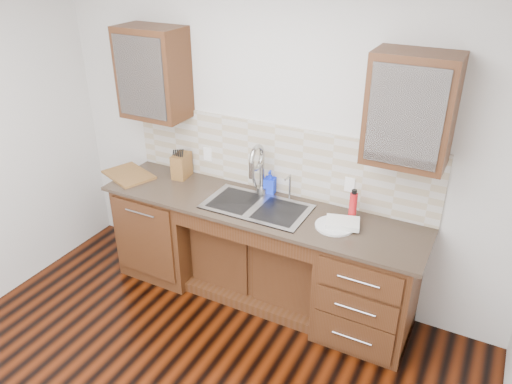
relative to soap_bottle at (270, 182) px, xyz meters
The scene contains 23 objects.
wall_back 0.36m from the soap_bottle, 82.75° to the left, with size 4.00×0.10×2.70m, color silver.
base_cabinet_left 1.12m from the soap_bottle, 165.62° to the right, with size 0.70×0.62×0.88m, color #593014.
base_cabinet_center 0.68m from the soap_bottle, 84.15° to the right, with size 1.20×0.44×0.70m, color #593014.
base_cabinet_right 1.15m from the soap_bottle, 13.94° to the right, with size 0.70×0.62×0.88m, color #593014.
countertop 0.28m from the soap_bottle, 86.56° to the right, with size 2.70×0.65×0.03m, color #84705B.
backsplash 0.20m from the soap_bottle, 75.53° to the left, with size 2.70×0.02×0.59m, color beige.
sink 0.33m from the soap_bottle, 86.75° to the right, with size 0.84×0.46×0.19m, color #9E9EA5.
faucet 0.12m from the soap_bottle, 144.07° to the right, with size 0.04×0.04×0.40m, color #999993.
filter_tap 0.20m from the soap_bottle, ahead, with size 0.02×0.02×0.24m, color #999993.
upper_cabinet_left 1.32m from the soap_bottle, behind, with size 0.55×0.34×0.75m, color #593014.
upper_cabinet_right 1.34m from the soap_bottle, ahead, with size 0.55×0.34×0.75m, color #593014.
outlet_left 0.65m from the soap_bottle, behind, with size 0.08×0.01×0.12m, color white.
outlet_right 0.68m from the soap_bottle, ahead, with size 0.08×0.01×0.12m, color white.
soap_bottle is the anchor object (origin of this frame).
water_bottle 0.76m from the soap_bottle, ahead, with size 0.06×0.06×0.22m, color red.
plate 0.73m from the soap_bottle, 21.87° to the right, with size 0.29×0.29×0.02m, color silver.
dish_towel 0.76m from the soap_bottle, 18.79° to the right, with size 0.25×0.18×0.04m, color silver.
knife_block 0.84m from the soap_bottle, behind, with size 0.12×0.20×0.22m, color brown.
cutting_board 1.31m from the soap_bottle, 167.35° to the right, with size 0.45×0.31×0.02m, color #9C5E3A.
cup_left_a 1.38m from the soap_bottle, behind, with size 0.13×0.13×0.10m, color white.
cup_left_b 1.17m from the soap_bottle, behind, with size 0.09×0.09×0.08m, color white.
cup_right_a 1.28m from the soap_bottle, ahead, with size 0.13×0.13×0.11m, color white.
cup_right_b 1.39m from the soap_bottle, ahead, with size 0.09×0.09×0.08m, color white.
Camera 1 is at (1.60, -1.67, 2.85)m, focal length 35.00 mm.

